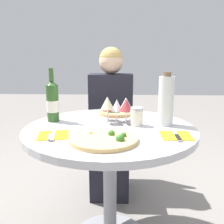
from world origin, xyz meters
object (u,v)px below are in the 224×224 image
Objects in this scene: chair_behind_diner at (111,133)px; tall_carafe at (166,101)px; wine_bottle at (53,101)px; dining_table at (110,151)px; pizza_large at (104,139)px; seated_diner at (111,127)px.

tall_carafe is at bearing 114.47° from chair_behind_diner.
chair_behind_diner is 2.87× the size of wine_bottle.
chair_behind_diner is 0.94m from tall_carafe.
dining_table is at bearing -170.12° from tall_carafe.
tall_carafe is at bearing 41.45° from pizza_large.
seated_diner is 0.93m from pizza_large.
seated_diner reaches higher than dining_table.
seated_diner is (-0.00, -0.14, 0.10)m from chair_behind_diner.
seated_diner is 0.78m from tall_carafe.
tall_carafe is (0.34, -0.75, 0.44)m from chair_behind_diner.
pizza_large is 1.02× the size of wine_bottle.
chair_behind_diner is at bearing 90.79° from pizza_large.
seated_diner is at bearing 92.43° from dining_table.
seated_diner is at bearing 90.00° from chair_behind_diner.
wine_bottle is at bearing 59.72° from seated_diner.
dining_table is at bearing 92.43° from seated_diner.
dining_table is 3.00× the size of wine_bottle.
dining_table is at bearing -18.12° from wine_bottle.
pizza_large is at bearing 90.79° from chair_behind_diner.
seated_diner is 3.99× the size of tall_carafe.
seated_diner is 3.78× the size of wine_bottle.
pizza_large is at bearing -138.55° from tall_carafe.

